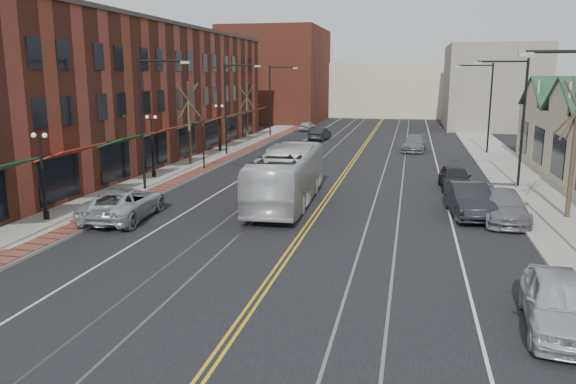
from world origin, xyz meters
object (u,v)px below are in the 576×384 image
at_px(parked_car_a, 561,303).
at_px(parked_car_d, 455,177).
at_px(transit_bus, 287,177).
at_px(parked_car_b, 469,200).
at_px(parked_car_c, 503,206).
at_px(parked_suv, 124,203).

distance_m(parked_car_a, parked_car_d, 20.25).
bearing_deg(transit_bus, parked_car_d, -148.35).
relative_size(parked_car_a, parked_car_d, 1.07).
height_order(parked_car_b, parked_car_c, parked_car_b).
height_order(transit_bus, parked_car_d, transit_bus).
height_order(parked_car_a, parked_car_b, parked_car_b).
relative_size(parked_suv, parked_car_c, 1.12).
relative_size(parked_car_a, parked_car_b, 0.94).
distance_m(parked_car_b, parked_car_d, 6.99).
xyz_separation_m(transit_bus, parked_car_a, (11.01, -13.86, -0.75)).
height_order(transit_bus, parked_car_c, transit_bus).
xyz_separation_m(transit_bus, parked_car_b, (9.71, -0.67, -0.73)).
relative_size(transit_bus, parked_car_c, 2.17).
xyz_separation_m(transit_bus, parked_suv, (-7.30, -5.02, -0.76)).
distance_m(parked_suv, parked_car_b, 17.56).
distance_m(parked_suv, parked_car_c, 18.97).
bearing_deg(parked_car_d, transit_bus, -148.90).
bearing_deg(parked_suv, parked_car_d, -150.95).
relative_size(transit_bus, parked_suv, 1.93).
distance_m(parked_car_a, parked_car_b, 13.26).
bearing_deg(parked_car_a, parked_car_d, 99.48).
bearing_deg(parked_car_b, parked_car_c, -28.23).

